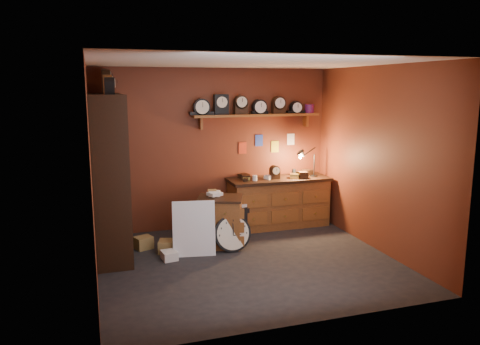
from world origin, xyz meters
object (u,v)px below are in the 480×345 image
Objects in this scene: workbench at (278,199)px; big_round_clock at (232,233)px; shelving_unit at (107,168)px; low_cabinet at (220,219)px.

big_round_clock is (-1.13, -0.98, -0.20)m from workbench.
shelving_unit is 4.65× the size of big_round_clock.
big_round_clock is at bearing -138.93° from workbench.
shelving_unit is at bearing -170.13° from workbench.
low_cabinet is at bearing 109.87° from big_round_clock.
shelving_unit is 1.83m from low_cabinet.
workbench is at bearing 50.49° from low_cabinet.
workbench is 1.51m from big_round_clock.
shelving_unit reaches higher than low_cabinet.
big_round_clock is at bearing -49.08° from low_cabinet.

